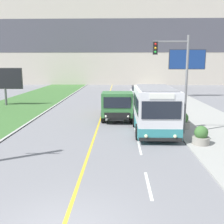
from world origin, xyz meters
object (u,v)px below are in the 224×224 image
(planter_round_near, at_px, (201,136))
(planter_round_second, at_px, (182,121))
(city_bus, at_px, (155,110))
(dump_truck, at_px, (117,105))
(car_distant, at_px, (137,91))
(billboard_large, at_px, (187,61))
(traffic_light_mast, at_px, (177,73))
(billboard_small, at_px, (5,79))
(planter_round_third, at_px, (175,112))
(planter_round_far, at_px, (164,104))

(planter_round_near, xyz_separation_m, planter_round_second, (-0.17, 3.82, 0.04))
(city_bus, relative_size, dump_truck, 0.85)
(city_bus, height_order, car_distant, city_bus)
(planter_round_near, bearing_deg, billboard_large, 78.38)
(traffic_light_mast, height_order, planter_round_second, traffic_light_mast)
(dump_truck, relative_size, billboard_small, 1.61)
(planter_round_second, distance_m, planter_round_third, 3.83)
(city_bus, height_order, billboard_small, billboard_small)
(planter_round_third, bearing_deg, car_distant, 97.69)
(dump_truck, xyz_separation_m, traffic_light_mast, (3.86, -4.56, 2.85))
(car_distant, distance_m, traffic_light_mast, 21.60)
(dump_truck, height_order, car_distant, dump_truck)
(billboard_small, xyz_separation_m, planter_round_near, (17.44, -14.18, -2.35))
(city_bus, distance_m, dump_truck, 5.03)
(dump_truck, distance_m, billboard_small, 14.60)
(planter_round_near, bearing_deg, city_bus, 131.29)
(dump_truck, xyz_separation_m, planter_round_far, (4.66, 4.48, -0.60))
(billboard_small, distance_m, planter_round_third, 18.84)
(dump_truck, bearing_deg, planter_round_far, 43.91)
(planter_round_near, bearing_deg, billboard_small, 140.90)
(billboard_small, xyz_separation_m, planter_round_second, (17.27, -10.36, -2.32))
(city_bus, height_order, billboard_large, billboard_large)
(city_bus, relative_size, planter_round_second, 4.84)
(city_bus, height_order, dump_truck, city_bus)
(planter_round_near, distance_m, planter_round_second, 3.82)
(planter_round_second, height_order, planter_round_far, planter_round_far)
(car_distant, bearing_deg, planter_round_second, -84.46)
(car_distant, distance_m, planter_round_second, 20.00)
(dump_truck, height_order, planter_round_third, dump_truck)
(dump_truck, relative_size, traffic_light_mast, 1.05)
(planter_round_near, bearing_deg, traffic_light_mast, 112.41)
(billboard_large, bearing_deg, car_distant, 168.55)
(car_distant, height_order, planter_round_far, car_distant)
(billboard_large, height_order, planter_round_second, billboard_large)
(dump_truck, height_order, billboard_small, billboard_small)
(dump_truck, height_order, traffic_light_mast, traffic_light_mast)
(planter_round_near, height_order, planter_round_second, planter_round_second)
(billboard_small, distance_m, planter_round_second, 20.27)
(planter_round_far, bearing_deg, billboard_large, 66.24)
(billboard_large, xyz_separation_m, planter_round_far, (-4.80, -10.90, -4.36))
(traffic_light_mast, relative_size, planter_round_third, 5.67)
(billboard_small, distance_m, planter_round_near, 22.60)
(billboard_small, relative_size, planter_round_far, 3.45)
(billboard_small, height_order, planter_round_near, billboard_small)
(city_bus, distance_m, traffic_light_mast, 2.82)
(car_distant, relative_size, planter_round_far, 3.55)
(city_bus, xyz_separation_m, planter_round_near, (2.33, -2.65, -1.02))
(city_bus, height_order, planter_round_third, city_bus)
(traffic_light_mast, bearing_deg, billboard_small, 144.43)
(dump_truck, xyz_separation_m, billboard_small, (-12.58, 7.20, 1.70))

